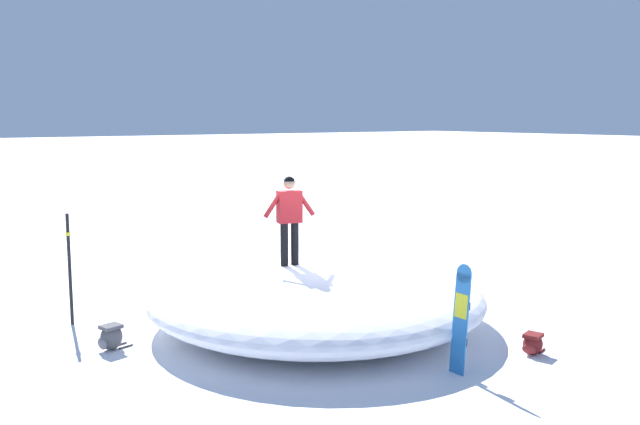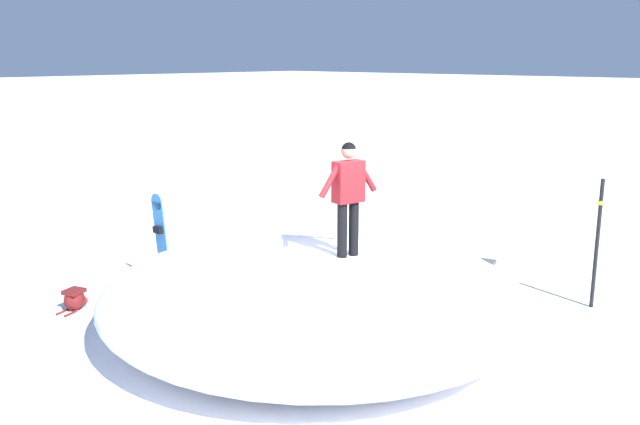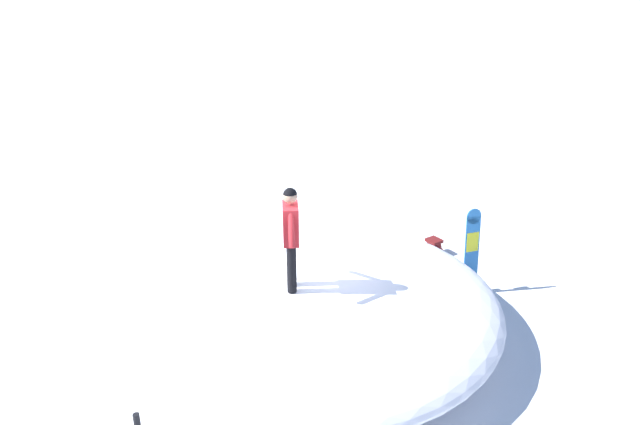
% 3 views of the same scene
% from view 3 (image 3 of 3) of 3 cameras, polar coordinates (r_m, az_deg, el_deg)
% --- Properties ---
extents(ground, '(240.00, 240.00, 0.00)m').
position_cam_3_polar(ground, '(10.37, -0.84, -10.59)').
color(ground, white).
extents(snow_mound, '(7.38, 7.50, 1.10)m').
position_cam_3_polar(snow_mound, '(9.94, -1.20, -8.49)').
color(snow_mound, white).
rests_on(snow_mound, ground).
extents(snowboarder_standing, '(0.97, 0.31, 1.60)m').
position_cam_3_polar(snowboarder_standing, '(8.86, -2.72, -1.71)').
color(snowboarder_standing, black).
rests_on(snowboarder_standing, snow_mound).
extents(snowboard_primary_upright, '(0.17, 0.28, 1.63)m').
position_cam_3_polar(snowboard_primary_upright, '(11.27, 13.83, -3.43)').
color(snowboard_primary_upright, '#2672BF').
rests_on(snowboard_primary_upright, ground).
extents(backpack_far, '(0.54, 0.39, 0.34)m').
position_cam_3_polar(backpack_far, '(12.80, 10.50, -3.11)').
color(backpack_far, maroon).
rests_on(backpack_far, ground).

